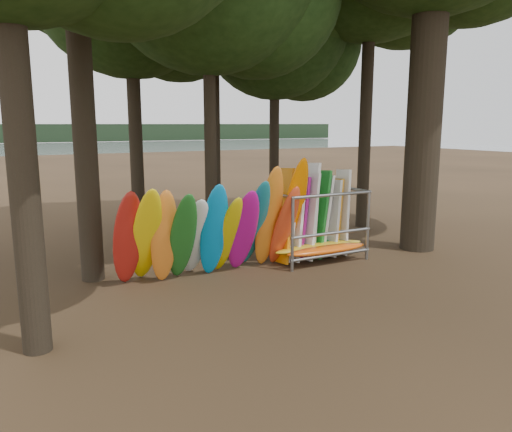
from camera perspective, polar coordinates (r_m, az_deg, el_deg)
name	(u,v)px	position (r m, az deg, el deg)	size (l,w,h in m)	color
ground	(302,272)	(13.96, 5.29, -6.42)	(120.00, 120.00, 0.00)	#47331E
lake	(52,155)	(71.63, -22.28, 6.48)	(160.00, 160.00, 0.00)	gray
far_shore	(25,133)	(121.37, -24.90, 8.57)	(160.00, 4.00, 4.00)	black
oak_3	(275,23)	(21.41, 2.18, 21.13)	(6.95, 6.95, 11.04)	black
kayak_row	(219,230)	(13.33, -4.28, -1.55)	(5.61, 2.00, 3.24)	#B01C15
storage_rack	(316,226)	(15.12, 6.90, -1.19)	(3.09, 1.57, 2.92)	gray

